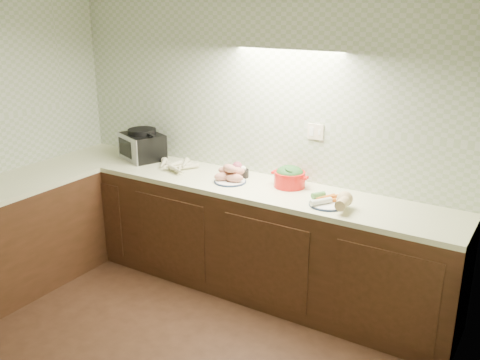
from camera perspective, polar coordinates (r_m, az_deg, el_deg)
The scene contains 8 objects.
room at distance 2.97m, azimuth -16.20°, elevation 5.19°, with size 3.60×3.60×2.60m.
counter at distance 4.27m, azimuth -14.31°, elevation -7.35°, with size 3.60×3.60×0.90m.
toaster_oven at distance 4.95m, azimuth -10.40°, elevation 3.69°, with size 0.48×0.43×0.28m.
parsnip_pile at distance 4.63m, azimuth -7.28°, elevation 1.51°, with size 0.29×0.37×0.07m.
sweet_potato_plate at distance 4.26m, azimuth -1.05°, elevation 0.48°, with size 0.26×0.26×0.15m.
onion_bowl at distance 4.39m, azimuth -0.14°, elevation 0.94°, with size 0.16×0.16×0.13m.
dutch_oven at distance 4.16m, azimuth 5.32°, elevation 0.37°, with size 0.30×0.25×0.17m.
veg_plate at distance 3.82m, azimuth 10.11°, elevation -2.17°, with size 0.33×0.27×0.12m.
Camera 1 is at (2.16, -1.93, 2.28)m, focal length 40.00 mm.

